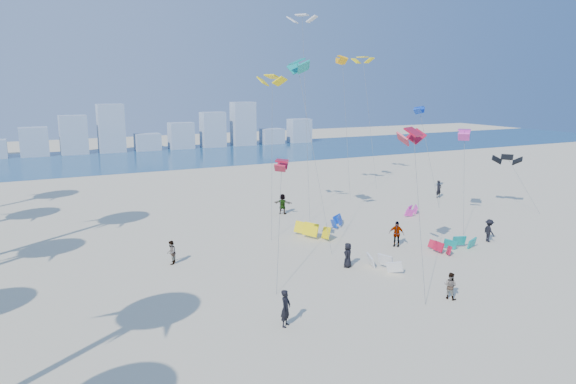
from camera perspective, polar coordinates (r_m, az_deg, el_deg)
name	(u,v)px	position (r m, az deg, el deg)	size (l,w,h in m)	color
ground	(396,374)	(23.77, 11.43, -18.35)	(220.00, 220.00, 0.00)	beige
ocean	(114,160)	(89.80, -18.01, 3.29)	(220.00, 220.00, 0.00)	navy
kitesurfer_near	(286,308)	(26.90, -0.24, -12.22)	(0.68, 0.45, 1.88)	black
kitesurfer_mid	(450,286)	(31.47, 16.83, -9.49)	(0.74, 0.58, 1.52)	gray
kitesurfers_far	(353,221)	(43.55, 6.91, -3.10)	(31.38, 16.40, 1.90)	black
grounded_kites	(371,234)	(41.62, 8.78, -4.47)	(14.34, 13.62, 1.09)	silver
flying_kites	(367,89)	(47.33, 8.40, 10.72)	(29.95, 33.83, 18.39)	#B3112E
distant_skyline	(96,135)	(99.17, -19.69, 5.69)	(85.00, 3.00, 8.40)	#9EADBF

